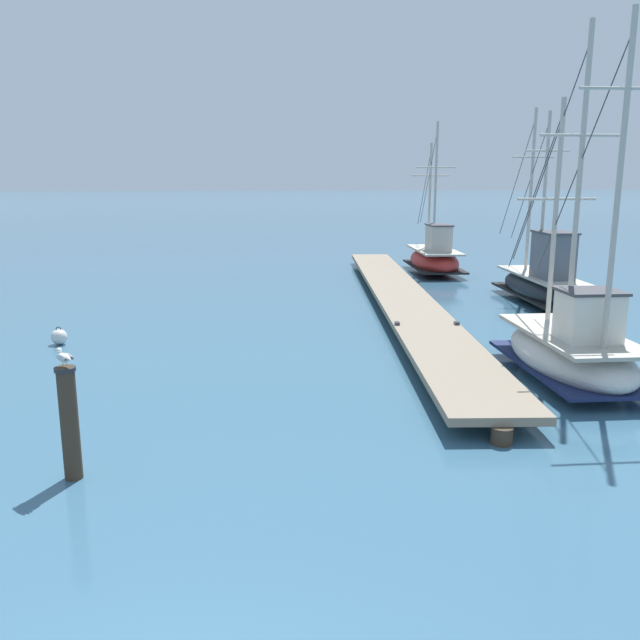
{
  "coord_description": "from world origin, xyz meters",
  "views": [
    {
      "loc": [
        0.93,
        -3.53,
        4.34
      ],
      "look_at": [
        2.48,
        9.76,
        1.4
      ],
      "focal_mm": 36.85,
      "sensor_mm": 36.0,
      "label": 1
    }
  ],
  "objects_px": {
    "fishing_boat_2": "(434,258)",
    "mooring_piling": "(69,421)",
    "perched_seagull": "(64,357)",
    "mooring_buoy": "(59,337)",
    "fishing_boat_1": "(572,348)",
    "fishing_boat_0": "(543,281)"
  },
  "relations": [
    {
      "from": "fishing_boat_0",
      "to": "perched_seagull",
      "type": "distance_m",
      "value": 17.73
    },
    {
      "from": "fishing_boat_0",
      "to": "mooring_buoy",
      "type": "distance_m",
      "value": 15.7
    },
    {
      "from": "fishing_boat_1",
      "to": "mooring_buoy",
      "type": "relative_size",
      "value": 15.27
    },
    {
      "from": "fishing_boat_2",
      "to": "mooring_piling",
      "type": "xyz_separation_m",
      "value": [
        -11.19,
        -19.66,
        0.17
      ]
    },
    {
      "from": "mooring_piling",
      "to": "fishing_boat_1",
      "type": "bearing_deg",
      "value": 21.25
    },
    {
      "from": "fishing_boat_1",
      "to": "fishing_boat_2",
      "type": "height_order",
      "value": "fishing_boat_1"
    },
    {
      "from": "mooring_piling",
      "to": "mooring_buoy",
      "type": "height_order",
      "value": "mooring_piling"
    },
    {
      "from": "mooring_buoy",
      "to": "mooring_piling",
      "type": "bearing_deg",
      "value": -74.12
    },
    {
      "from": "mooring_piling",
      "to": "mooring_buoy",
      "type": "xyz_separation_m",
      "value": [
        -2.32,
        8.15,
        -0.68
      ]
    },
    {
      "from": "fishing_boat_1",
      "to": "perched_seagull",
      "type": "distance_m",
      "value": 10.32
    },
    {
      "from": "fishing_boat_1",
      "to": "perched_seagull",
      "type": "relative_size",
      "value": 24.27
    },
    {
      "from": "perched_seagull",
      "to": "mooring_buoy",
      "type": "height_order",
      "value": "perched_seagull"
    },
    {
      "from": "mooring_piling",
      "to": "fishing_boat_2",
      "type": "bearing_deg",
      "value": 60.36
    },
    {
      "from": "fishing_boat_1",
      "to": "perched_seagull",
      "type": "xyz_separation_m",
      "value": [
        -9.56,
        -3.72,
        1.15
      ]
    },
    {
      "from": "fishing_boat_0",
      "to": "fishing_boat_1",
      "type": "height_order",
      "value": "fishing_boat_1"
    },
    {
      "from": "fishing_boat_1",
      "to": "mooring_piling",
      "type": "xyz_separation_m",
      "value": [
        -9.56,
        -3.72,
        0.19
      ]
    },
    {
      "from": "fishing_boat_2",
      "to": "mooring_buoy",
      "type": "height_order",
      "value": "fishing_boat_2"
    },
    {
      "from": "mooring_buoy",
      "to": "perched_seagull",
      "type": "bearing_deg",
      "value": -74.11
    },
    {
      "from": "fishing_boat_0",
      "to": "mooring_buoy",
      "type": "xyz_separation_m",
      "value": [
        -15.17,
        -4.02,
        -0.56
      ]
    },
    {
      "from": "fishing_boat_1",
      "to": "fishing_boat_2",
      "type": "relative_size",
      "value": 1.11
    },
    {
      "from": "fishing_boat_1",
      "to": "fishing_boat_2",
      "type": "distance_m",
      "value": 16.02
    },
    {
      "from": "mooring_piling",
      "to": "perched_seagull",
      "type": "bearing_deg",
      "value": -46.11
    }
  ]
}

